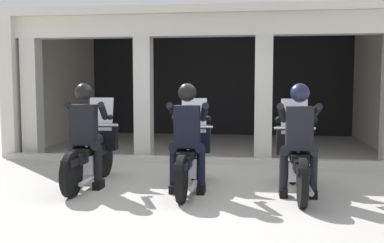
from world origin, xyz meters
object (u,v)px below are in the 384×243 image
object	(u,v)px
police_officer_center	(187,128)
police_officer_right	(299,130)
motorcycle_left	(92,153)
police_officer_left	(85,127)
motorcycle_right	(296,158)
motorcycle_center	(190,155)

from	to	relation	value
police_officer_center	police_officer_right	bearing A→B (deg)	14.22
motorcycle_left	police_officer_left	distance (m)	0.52
motorcycle_right	police_officer_right	world-z (taller)	police_officer_right
motorcycle_left	motorcycle_right	size ratio (longest dim) A/B	1.00
motorcycle_center	police_officer_center	distance (m)	0.52
motorcycle_left	motorcycle_right	distance (m)	3.13
police_officer_right	police_officer_center	bearing A→B (deg)	-166.34
police_officer_center	police_officer_right	xyz separation A→B (m)	(1.56, -0.03, -0.00)
police_officer_left	police_officer_right	world-z (taller)	same
police_officer_center	police_officer_right	size ratio (longest dim) A/B	1.00
police_officer_left	police_officer_right	size ratio (longest dim) A/B	1.00
police_officer_left	motorcycle_right	bearing A→B (deg)	20.90
motorcycle_left	police_officer_left	xyz separation A→B (m)	(-0.00, -0.28, 0.44)
police_officer_center	motorcycle_right	size ratio (longest dim) A/B	0.78
police_officer_right	motorcycle_center	bearing A→B (deg)	-176.59
motorcycle_center	motorcycle_right	size ratio (longest dim) A/B	1.00
motorcycle_center	motorcycle_right	bearing A→B (deg)	14.22
motorcycle_left	motorcycle_center	bearing A→B (deg)	15.03
police_officer_center	motorcycle_right	xyz separation A→B (m)	(1.56, 0.25, -0.44)
police_officer_center	motorcycle_left	bearing A→B (deg)	-177.33
motorcycle_left	motorcycle_right	world-z (taller)	same
police_officer_left	motorcycle_left	bearing A→B (deg)	107.31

